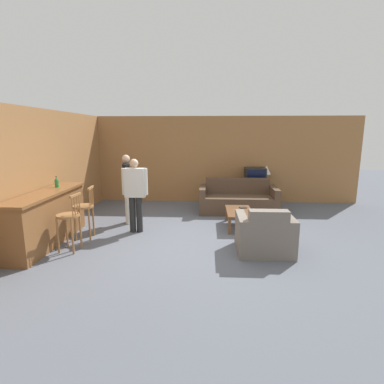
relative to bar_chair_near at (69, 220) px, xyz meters
The scene contains 16 objects.
ground_plane 2.44m from the bar_chair_near, 13.00° to the left, with size 24.00×24.00×0.00m, color #565B66.
wall_back 4.80m from the bar_chair_near, 60.91° to the left, with size 9.40×0.08×2.60m.
wall_left 2.18m from the bar_chair_near, 116.56° to the left, with size 0.08×8.61×2.60m.
bar_counter 0.68m from the bar_chair_near, 149.69° to the left, with size 0.55×2.31×1.02m.
bar_chair_near is the anchor object (origin of this frame).
bar_chair_mid 0.67m from the bar_chair_near, 90.00° to the left, with size 0.44×0.44×1.06m.
couch_far 4.40m from the bar_chair_near, 41.43° to the left, with size 2.07×0.91×0.88m.
armchair_near 3.51m from the bar_chair_near, ahead, with size 0.98×0.87×0.86m.
coffee_table 3.56m from the bar_chair_near, 25.97° to the left, with size 0.57×1.07×0.39m.
tv_unit 5.43m from the bar_chair_near, 44.50° to the left, with size 0.95×0.53×0.61m.
tv 5.43m from the bar_chair_near, 44.48° to the left, with size 0.59×0.52×0.50m.
bottle 1.19m from the bar_chair_near, 125.65° to the left, with size 0.08×0.08×0.22m.
book_on_table 3.77m from the bar_chair_near, 28.58° to the left, with size 0.19×0.17×0.02m.
table_lamp 5.68m from the bar_chair_near, 42.17° to the left, with size 0.25×0.25×0.56m.
person_by_window 1.87m from the bar_chair_near, 71.01° to the left, with size 0.23×0.50×1.62m.
person_by_counter 1.49m from the bar_chair_near, 49.92° to the left, with size 0.55×0.18×1.58m.
Camera 1 is at (0.17, -5.56, 2.13)m, focal length 28.00 mm.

